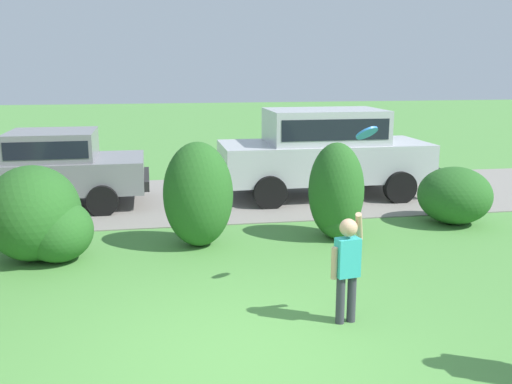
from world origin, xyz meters
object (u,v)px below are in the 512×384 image
(parked_sedan, at_px, (43,166))
(parked_suv, at_px, (324,148))
(child_thrower, at_px, (347,262))
(frisbee, at_px, (367,133))

(parked_sedan, bearing_deg, parked_suv, 0.07)
(parked_sedan, xyz_separation_m, child_thrower, (4.31, -6.24, -0.13))
(child_thrower, distance_m, frisbee, 1.63)
(parked_sedan, height_order, parked_suv, parked_suv)
(parked_sedan, relative_size, child_thrower, 3.44)
(parked_suv, distance_m, frisbee, 5.62)
(parked_suv, xyz_separation_m, frisbee, (-1.10, -5.42, 0.97))
(parked_sedan, distance_m, child_thrower, 7.58)
(parked_suv, relative_size, frisbee, 14.82)
(parked_sedan, xyz_separation_m, parked_suv, (5.89, 0.01, 0.23))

